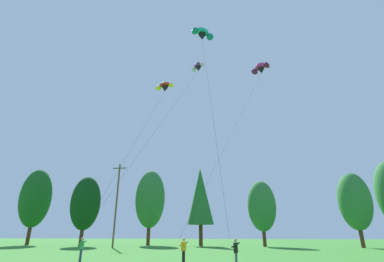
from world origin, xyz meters
The scene contains 14 objects.
treeline_tree_a centered at (-32.20, 55.63, 8.25)m, with size 5.48×5.48×13.62m.
treeline_tree_b centered at (-20.28, 52.50, 6.82)m, with size 4.84×4.84×11.27m.
treeline_tree_c centered at (-10.63, 58.01, 8.00)m, with size 5.37×5.37×13.22m.
treeline_tree_d centered at (-1.01, 55.95, 8.12)m, with size 4.45×4.45×12.96m.
treeline_tree_e centered at (9.21, 55.69, 6.25)m, with size 4.59×4.59×10.32m.
treeline_tree_f centered at (23.02, 53.98, 6.63)m, with size 4.76×4.76×10.96m.
utility_pole centered at (-13.09, 48.60, 6.45)m, with size 2.20×0.26×12.35m.
kite_flyer_near centered at (-6.80, 28.26, 1.00)m, with size 0.65×0.68×1.69m.
kite_flyer_mid centered at (1.08, 27.86, 1.00)m, with size 0.65×0.68×1.69m.
kite_flyer_far centered at (4.70, 26.25, 1.00)m, with size 0.58×0.61×1.69m.
parafoil_kite_high_purple centered at (1.12, 36.73, 21.49)m, with size 9.27×9.48×20.50m.
parafoil_kite_mid_magenta centered at (9.55, 43.06, 24.55)m, with size 10.24×16.49×23.77m.
parafoil_kite_far_teal centered at (2.00, 34.24, 24.42)m, with size 3.75×9.19×23.62m.
parafoil_kite_low_red_yellow centered at (-3.53, 38.52, 20.07)m, with size 4.96×11.06×19.15m.
Camera 1 is at (4.77, 7.02, 1.99)m, focal length 26.08 mm.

